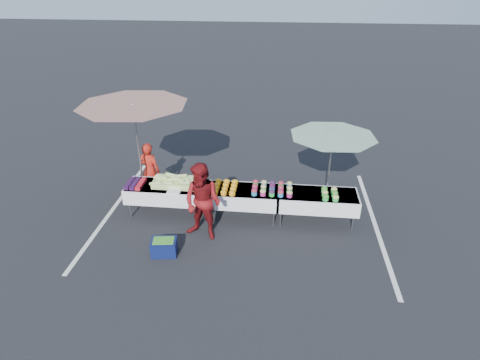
# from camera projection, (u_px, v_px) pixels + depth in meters

# --- Properties ---
(ground) EXTENTS (80.00, 80.00, 0.00)m
(ground) POSITION_uv_depth(u_px,v_px,m) (240.00, 216.00, 9.73)
(ground) COLOR black
(stripe_left) EXTENTS (0.10, 5.00, 0.00)m
(stripe_left) POSITION_uv_depth(u_px,v_px,m) (113.00, 209.00, 10.04)
(stripe_left) COLOR silver
(stripe_left) RESTS_ON ground
(stripe_right) EXTENTS (0.10, 5.00, 0.00)m
(stripe_right) POSITION_uv_depth(u_px,v_px,m) (375.00, 224.00, 9.43)
(stripe_right) COLOR silver
(stripe_right) RESTS_ON ground
(table_left) EXTENTS (1.86, 0.81, 0.75)m
(table_left) POSITION_uv_depth(u_px,v_px,m) (166.00, 192.00, 9.63)
(table_left) COLOR white
(table_left) RESTS_ON ground
(table_center) EXTENTS (1.86, 0.81, 0.75)m
(table_center) POSITION_uv_depth(u_px,v_px,m) (240.00, 196.00, 9.46)
(table_center) COLOR white
(table_center) RESTS_ON ground
(table_right) EXTENTS (1.86, 0.81, 0.75)m
(table_right) POSITION_uv_depth(u_px,v_px,m) (317.00, 200.00, 9.29)
(table_right) COLOR white
(table_right) RESTS_ON ground
(berry_punnets) EXTENTS (0.40, 0.54, 0.08)m
(berry_punnets) POSITION_uv_depth(u_px,v_px,m) (135.00, 184.00, 9.55)
(berry_punnets) COLOR black
(berry_punnets) RESTS_ON table_left
(corn_pile) EXTENTS (1.16, 0.57, 0.26)m
(corn_pile) POSITION_uv_depth(u_px,v_px,m) (175.00, 182.00, 9.53)
(corn_pile) COLOR #AECB68
(corn_pile) RESTS_ON table_left
(plastic_bags) EXTENTS (0.30, 0.25, 0.05)m
(plastic_bags) POSITION_uv_depth(u_px,v_px,m) (174.00, 191.00, 9.25)
(plastic_bags) COLOR white
(plastic_bags) RESTS_ON table_left
(carrot_bowls) EXTENTS (0.55, 0.69, 0.11)m
(carrot_bowls) POSITION_uv_depth(u_px,v_px,m) (225.00, 187.00, 9.38)
(carrot_bowls) COLOR orange
(carrot_bowls) RESTS_ON table_center
(potato_cups) EXTENTS (0.94, 0.58, 0.16)m
(potato_cups) POSITION_uv_depth(u_px,v_px,m) (272.00, 188.00, 9.27)
(potato_cups) COLOR #277EB9
(potato_cups) RESTS_ON table_right
(bean_baskets) EXTENTS (0.36, 0.50, 0.15)m
(bean_baskets) POSITION_uv_depth(u_px,v_px,m) (330.00, 194.00, 9.06)
(bean_baskets) COLOR green
(bean_baskets) RESTS_ON table_right
(vendor) EXTENTS (0.61, 0.47, 1.50)m
(vendor) POSITION_uv_depth(u_px,v_px,m) (150.00, 171.00, 10.26)
(vendor) COLOR #AA1E13
(vendor) RESTS_ON ground
(customer) EXTENTS (1.03, 0.91, 1.78)m
(customer) POSITION_uv_depth(u_px,v_px,m) (203.00, 202.00, 8.59)
(customer) COLOR maroon
(customer) RESTS_ON ground
(umbrella_left) EXTENTS (3.20, 3.20, 2.62)m
(umbrella_left) POSITION_uv_depth(u_px,v_px,m) (134.00, 114.00, 9.21)
(umbrella_left) COLOR black
(umbrella_left) RESTS_ON ground
(umbrella_right) EXTENTS (2.50, 2.50, 2.03)m
(umbrella_right) POSITION_uv_depth(u_px,v_px,m) (332.00, 143.00, 9.07)
(umbrella_right) COLOR black
(umbrella_right) RESTS_ON ground
(storage_bin) EXTENTS (0.57, 0.45, 0.34)m
(storage_bin) POSITION_uv_depth(u_px,v_px,m) (164.00, 247.00, 8.38)
(storage_bin) COLOR #0D1644
(storage_bin) RESTS_ON ground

